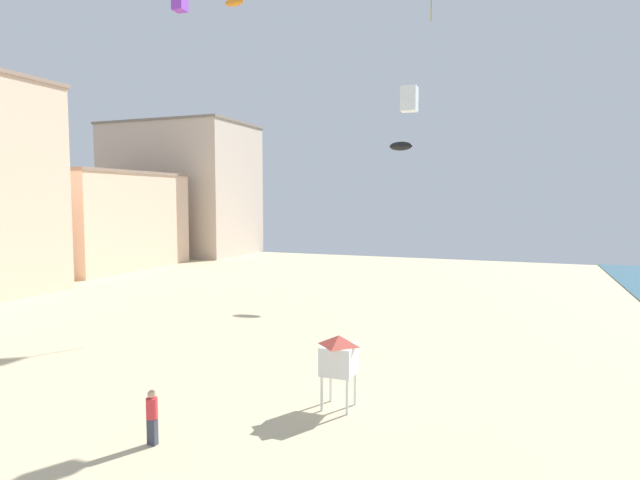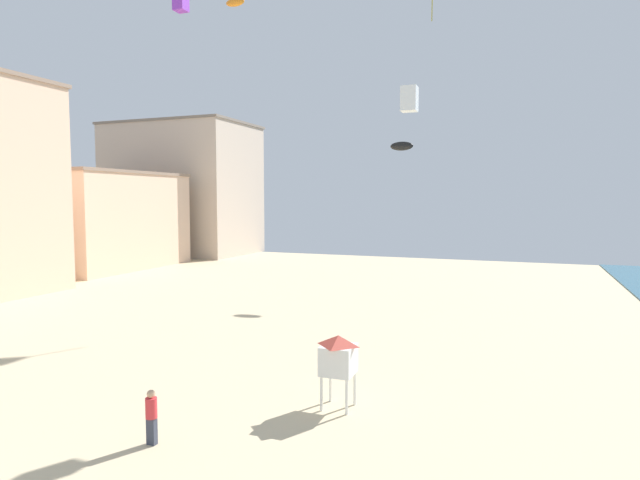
% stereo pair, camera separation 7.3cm
% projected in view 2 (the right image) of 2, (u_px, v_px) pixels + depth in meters
% --- Properties ---
extents(boardwalk_hotel_mid, '(13.46, 15.80, 10.00)m').
position_uv_depth(boardwalk_hotel_mid, '(94.00, 220.00, 55.62)').
color(boardwalk_hotel_mid, beige).
rests_on(boardwalk_hotel_mid, ground).
extents(boardwalk_hotel_far, '(18.27, 12.25, 16.96)m').
position_uv_depth(boardwalk_hotel_far, '(183.00, 189.00, 70.05)').
color(boardwalk_hotel_far, '#C6B29E').
rests_on(boardwalk_hotel_far, ground).
extents(kite_flyer, '(0.34, 0.34, 1.64)m').
position_uv_depth(kite_flyer, '(151.00, 414.00, 15.44)').
color(kite_flyer, '#383D4C').
rests_on(kite_flyer, ground).
extents(lifeguard_stand, '(1.10, 1.10, 2.55)m').
position_uv_depth(lifeguard_stand, '(338.00, 356.00, 18.08)').
color(lifeguard_stand, white).
rests_on(lifeguard_stand, ground).
extents(kite_purple_box, '(0.92, 0.92, 1.45)m').
position_uv_depth(kite_purple_box, '(181.00, 1.00, 39.70)').
color(kite_purple_box, purple).
extents(kite_orange_parafoil, '(1.64, 0.46, 0.64)m').
position_uv_depth(kite_orange_parafoil, '(235.00, 2.00, 41.90)').
color(kite_orange_parafoil, orange).
extents(kite_black_parafoil, '(1.78, 0.49, 0.69)m').
position_uv_depth(kite_black_parafoil, '(402.00, 146.00, 40.65)').
color(kite_black_parafoil, black).
extents(kite_white_box, '(0.66, 0.66, 1.03)m').
position_uv_depth(kite_white_box, '(409.00, 99.00, 22.11)').
color(kite_white_box, white).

